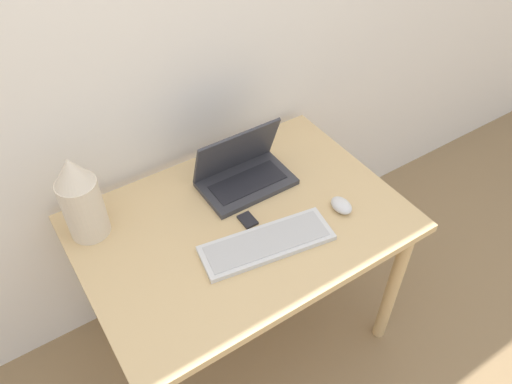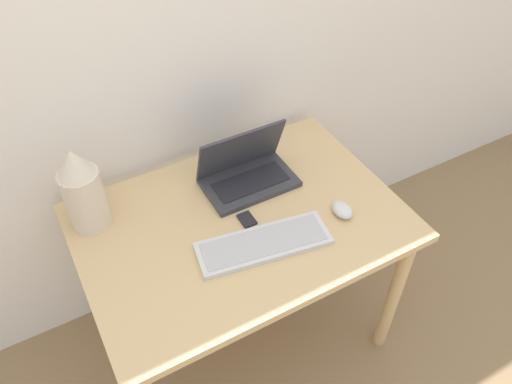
{
  "view_description": "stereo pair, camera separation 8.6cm",
  "coord_description": "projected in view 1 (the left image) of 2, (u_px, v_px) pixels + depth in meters",
  "views": [
    {
      "loc": [
        -0.58,
        -0.6,
        1.94
      ],
      "look_at": [
        0.06,
        0.38,
        0.81
      ],
      "focal_mm": 35.0,
      "sensor_mm": 36.0,
      "label": 1
    },
    {
      "loc": [
        -0.51,
        -0.65,
        1.94
      ],
      "look_at": [
        0.06,
        0.38,
        0.81
      ],
      "focal_mm": 35.0,
      "sensor_mm": 36.0,
      "label": 2
    }
  ],
  "objects": [
    {
      "name": "wall_back",
      "position": [
        164.0,
        18.0,
        1.56
      ],
      "size": [
        6.0,
        0.05,
        2.5
      ],
      "color": "white",
      "rests_on": "ground_plane"
    },
    {
      "name": "desk",
      "position": [
        242.0,
        239.0,
        1.74
      ],
      "size": [
        1.08,
        0.75,
        0.71
      ],
      "color": "tan",
      "rests_on": "ground_plane"
    },
    {
      "name": "laptop",
      "position": [
        243.0,
        172.0,
        1.78
      ],
      "size": [
        0.33,
        0.2,
        0.21
      ],
      "color": "#333338",
      "rests_on": "desk"
    },
    {
      "name": "keyboard",
      "position": [
        267.0,
        243.0,
        1.59
      ],
      "size": [
        0.45,
        0.21,
        0.02
      ],
      "color": "silver",
      "rests_on": "desk"
    },
    {
      "name": "mouse",
      "position": [
        341.0,
        205.0,
        1.7
      ],
      "size": [
        0.06,
        0.09,
        0.04
      ],
      "color": "silver",
      "rests_on": "desk"
    },
    {
      "name": "vase",
      "position": [
        80.0,
        198.0,
        1.54
      ],
      "size": [
        0.13,
        0.13,
        0.31
      ],
      "color": "beige",
      "rests_on": "desk"
    },
    {
      "name": "mp3_player",
      "position": [
        248.0,
        220.0,
        1.67
      ],
      "size": [
        0.05,
        0.07,
        0.01
      ],
      "color": "black",
      "rests_on": "desk"
    }
  ]
}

